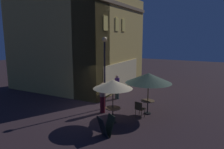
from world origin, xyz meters
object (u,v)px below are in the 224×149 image
Objects in this scene: cafe_chair_0 at (139,108)px; patron_standing_1 at (103,98)px; menu_sandwich_board at (106,126)px; cafe_table_1 at (113,111)px; cafe_table_0 at (148,104)px; patio_umbrella_1 at (113,84)px; patron_standing_0 at (117,87)px; patio_umbrella_0 at (148,78)px; street_lamp_near_corner at (105,62)px.

patron_standing_1 is at bearing 107.83° from cafe_chair_0.
menu_sandwich_board reaches higher than cafe_table_1.
patron_standing_1 is (-1.03, 2.32, 0.32)m from cafe_table_0.
patron_standing_1 reaches higher than cafe_table_0.
patio_umbrella_1 is 1.31× the size of patron_standing_0.
patron_standing_0 is at bearing 52.97° from menu_sandwich_board.
cafe_table_1 is 0.44× the size of patron_standing_1.
menu_sandwich_board is 2.15m from patio_umbrella_1.
patio_umbrella_1 is (1.46, 0.42, 1.51)m from menu_sandwich_board.
patron_standing_0 reaches higher than cafe_table_1.
patio_umbrella_0 reaches higher than patron_standing_0.
cafe_table_0 is 2.30m from cafe_table_1.
patio_umbrella_1 is at bearing 149.38° from patio_umbrella_0.
patio_umbrella_1 reaches higher than cafe_table_1.
patio_umbrella_0 is at bearing 109.61° from patron_standing_1.
patio_umbrella_0 is at bearing 19.40° from menu_sandwich_board.
patron_standing_0 is (5.23, 2.04, 0.39)m from menu_sandwich_board.
cafe_table_0 is 0.35× the size of patio_umbrella_1.
street_lamp_near_corner is 2.71m from patio_umbrella_0.
menu_sandwich_board is 1.00× the size of cafe_chair_0.
patio_umbrella_0 is at bearing -30.62° from patio_umbrella_1.
street_lamp_near_corner reaches higher than cafe_table_1.
patron_standing_1 is at bearing -160.45° from street_lamp_near_corner.
patio_umbrella_0 is 1.71m from cafe_chair_0.
menu_sandwich_board is at bearing -179.87° from cafe_chair_0.
cafe_table_0 is 0.98× the size of cafe_table_1.
patron_standing_1 reaches higher than menu_sandwich_board.
cafe_table_1 is at bearing 46.01° from patron_standing_1.
patron_standing_0 is (1.79, 2.79, 0.29)m from cafe_table_0.
cafe_chair_0 is at bearing 167.59° from patio_umbrella_0.
street_lamp_near_corner is at bearing 61.96° from menu_sandwich_board.
cafe_table_0 is 1.48m from patio_umbrella_0.
cafe_chair_0 is (2.62, -0.57, 0.09)m from menu_sandwich_board.
street_lamp_near_corner is 2.44× the size of patron_standing_1.
patio_umbrella_0 is 1.50× the size of patron_standing_0.
cafe_table_1 is (1.46, 0.42, 0.11)m from menu_sandwich_board.
cafe_chair_0 is at bearing -40.65° from patio_umbrella_1.
cafe_table_0 is at bearing 0.00° from cafe_chair_0.
cafe_chair_0 is (-0.50, -2.39, -2.28)m from street_lamp_near_corner.
cafe_table_0 is 2.56m from patron_standing_1.
patron_standing_1 reaches higher than cafe_table_1.
cafe_chair_0 is at bearing -121.03° from patron_standing_0.
cafe_chair_0 is (-0.83, 0.18, -0.01)m from cafe_table_0.
street_lamp_near_corner reaches higher than cafe_chair_0.
cafe_table_1 is at bearing 149.38° from patio_umbrella_0.
menu_sandwich_board is at bearing 28.65° from patron_standing_1.
cafe_chair_0 is (1.15, -0.99, -1.42)m from patio_umbrella_1.
menu_sandwich_board is 1.53m from cafe_table_1.
menu_sandwich_board is at bearing 167.68° from cafe_table_0.
patio_umbrella_1 is 1.26× the size of patron_standing_1.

